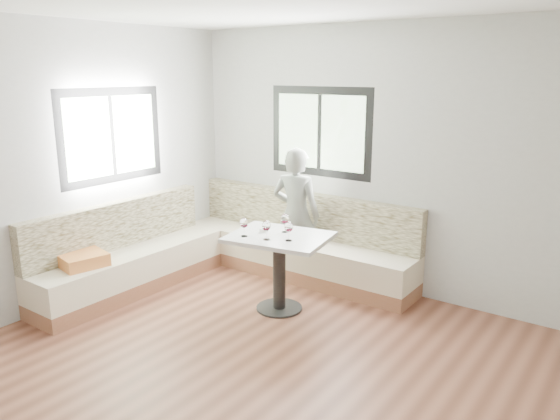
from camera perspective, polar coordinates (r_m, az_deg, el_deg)
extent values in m
cube|color=brown|center=(4.26, -4.06, -18.58)|extent=(5.00, 5.00, 0.01)
cube|color=#B7B7B2|center=(5.79, 11.82, 4.96)|extent=(5.00, 0.01, 2.80)
cube|color=#B7B7B2|center=(5.61, -24.36, 3.70)|extent=(0.01, 5.00, 2.80)
cube|color=black|center=(6.16, 4.20, 8.12)|extent=(1.30, 0.02, 1.00)
cube|color=black|center=(6.06, -17.17, 7.42)|extent=(0.02, 1.30, 1.00)
cube|color=#8C5B42|center=(6.39, 1.53, -6.13)|extent=(2.90, 0.55, 0.16)
cube|color=beige|center=(6.31, 1.54, -4.22)|extent=(2.90, 0.55, 0.29)
cube|color=beige|center=(6.36, 2.61, -0.36)|extent=(2.90, 0.14, 0.50)
cube|color=#8C5B42|center=(6.19, -15.15, -7.36)|extent=(0.55, 2.25, 0.16)
cube|color=beige|center=(6.11, -15.29, -5.40)|extent=(0.55, 2.25, 0.29)
cube|color=beige|center=(6.15, -16.74, -1.50)|extent=(0.14, 2.25, 0.50)
cube|color=gold|center=(5.74, -19.99, -4.85)|extent=(0.49, 0.49, 0.12)
cylinder|color=black|center=(5.55, -0.08, -10.18)|extent=(0.46, 0.46, 0.02)
cylinder|color=black|center=(5.41, -0.08, -6.77)|extent=(0.12, 0.12, 0.73)
cube|color=silver|center=(5.28, -0.08, -2.88)|extent=(1.05, 0.88, 0.04)
imported|color=slate|center=(6.06, 1.68, -0.54)|extent=(0.61, 0.46, 1.51)
cylinder|color=white|center=(5.40, -1.70, -2.09)|extent=(0.09, 0.09, 0.04)
sphere|color=black|center=(5.39, -1.53, -1.99)|extent=(0.02, 0.02, 0.02)
sphere|color=black|center=(5.41, -1.74, -1.95)|extent=(0.02, 0.02, 0.02)
sphere|color=black|center=(5.38, -1.77, -2.02)|extent=(0.02, 0.02, 0.02)
cylinder|color=white|center=(5.25, -3.76, -2.74)|extent=(0.06, 0.06, 0.01)
cylinder|color=white|center=(5.24, -3.76, -2.29)|extent=(0.01, 0.01, 0.08)
ellipsoid|color=white|center=(5.22, -3.78, -1.34)|extent=(0.08, 0.08, 0.10)
cylinder|color=#4D0214|center=(5.22, -3.77, -1.60)|extent=(0.06, 0.06, 0.02)
cylinder|color=white|center=(5.15, -1.43, -3.08)|extent=(0.06, 0.06, 0.01)
cylinder|color=white|center=(5.13, -1.43, -2.63)|extent=(0.01, 0.01, 0.08)
ellipsoid|color=white|center=(5.11, -1.44, -1.66)|extent=(0.08, 0.08, 0.10)
cylinder|color=#4D0214|center=(5.11, -1.43, -1.92)|extent=(0.06, 0.06, 0.02)
cylinder|color=white|center=(5.11, 0.92, -3.20)|extent=(0.06, 0.06, 0.01)
cylinder|color=white|center=(5.10, 0.92, -2.74)|extent=(0.01, 0.01, 0.08)
ellipsoid|color=white|center=(5.07, 0.92, -1.76)|extent=(0.08, 0.08, 0.10)
cylinder|color=#4D0214|center=(5.08, 0.92, -2.03)|extent=(0.06, 0.06, 0.02)
cylinder|color=white|center=(5.38, 0.51, -2.30)|extent=(0.06, 0.06, 0.01)
cylinder|color=white|center=(5.37, 0.51, -1.86)|extent=(0.01, 0.01, 0.08)
ellipsoid|color=white|center=(5.34, 0.51, -0.93)|extent=(0.08, 0.08, 0.10)
cylinder|color=#4D0214|center=(5.35, 0.51, -1.18)|extent=(0.06, 0.06, 0.02)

